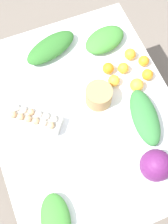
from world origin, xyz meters
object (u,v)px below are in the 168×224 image
at_px(orange_3, 108,68).
at_px(greens_bunch_chard, 51,47).
at_px(orange_5, 130,54).
at_px(greens_bunch_kale, 145,117).
at_px(greens_bunch_beet_tops, 56,220).
at_px(orange_6, 114,81).
at_px(orange_1, 144,61).
at_px(orange_4, 137,85).
at_px(orange_2, 147,75).
at_px(cabbage_purple, 156,165).
at_px(orange_0, 123,68).
at_px(greens_bunch_dandelion, 105,40).
at_px(paper_bag, 99,96).
at_px(egg_carton, 34,119).

bearing_deg(orange_3, greens_bunch_chard, -134.21).
xyz_separation_m(orange_3, orange_5, (-0.04, 0.16, 0.00)).
relative_size(greens_bunch_kale, greens_bunch_beet_tops, 1.35).
bearing_deg(greens_bunch_chard, orange_6, 37.18).
bearing_deg(orange_5, orange_1, 37.56).
xyz_separation_m(greens_bunch_beet_tops, orange_4, (-0.51, 0.66, 0.00)).
bearing_deg(greens_bunch_kale, orange_3, -171.09).
relative_size(orange_2, orange_6, 0.98).
xyz_separation_m(greens_bunch_beet_tops, orange_5, (-0.71, 0.72, -0.00)).
height_order(cabbage_purple, greens_bunch_chard, cabbage_purple).
distance_m(greens_bunch_chard, orange_1, 0.55).
distance_m(orange_2, orange_4, 0.10).
relative_size(orange_0, orange_3, 0.97).
bearing_deg(greens_bunch_dandelion, orange_3, -17.36).
relative_size(cabbage_purple, greens_bunch_beet_tops, 0.65).
height_order(greens_bunch_dandelion, orange_4, greens_bunch_dandelion).
relative_size(paper_bag, greens_bunch_beet_tops, 0.59).
relative_size(greens_bunch_dandelion, orange_5, 3.81).
distance_m(egg_carton, orange_0, 0.59).
bearing_deg(orange_6, orange_2, 79.83).
bearing_deg(orange_4, greens_bunch_dandelion, -172.82).
distance_m(greens_bunch_dandelion, orange_6, 0.28).
bearing_deg(paper_bag, orange_5, 124.30).
relative_size(orange_4, orange_5, 1.12).
height_order(orange_2, orange_3, orange_3).
height_order(egg_carton, orange_6, egg_carton).
bearing_deg(orange_3, egg_carton, -73.67).
distance_m(paper_bag, orange_4, 0.23).
bearing_deg(paper_bag, orange_0, 120.56).
height_order(orange_1, orange_3, orange_3).
height_order(egg_carton, greens_bunch_dandelion, egg_carton).
bearing_deg(orange_0, paper_bag, -59.44).
xyz_separation_m(egg_carton, paper_bag, (0.01, 0.37, 0.01)).
relative_size(cabbage_purple, orange_4, 2.06).
distance_m(greens_bunch_chard, orange_5, 0.47).
bearing_deg(orange_0, greens_bunch_chard, -129.68).
xyz_separation_m(orange_4, orange_6, (-0.08, -0.11, -0.01)).
height_order(orange_0, orange_4, orange_4).
xyz_separation_m(orange_1, orange_2, (0.09, -0.02, 0.00)).
bearing_deg(orange_3, orange_2, 57.70).
xyz_separation_m(orange_0, orange_1, (-0.00, 0.13, -0.00)).
xyz_separation_m(cabbage_purple, orange_5, (-0.66, 0.18, -0.05)).
relative_size(paper_bag, greens_bunch_kale, 0.44).
bearing_deg(orange_1, egg_carton, -80.76).
relative_size(paper_bag, orange_0, 2.25).
distance_m(paper_bag, orange_6, 0.14).
bearing_deg(orange_6, orange_0, 123.54).
height_order(greens_bunch_beet_tops, orange_4, orange_4).
bearing_deg(orange_0, greens_bunch_kale, -4.52).
bearing_deg(greens_bunch_beet_tops, orange_0, 134.83).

